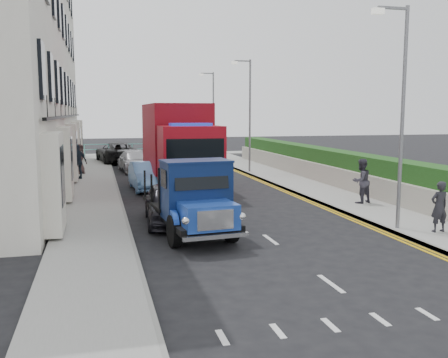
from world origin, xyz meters
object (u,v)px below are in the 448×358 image
(red_lorry, at_px, (178,144))
(pedestrian_east_near, at_px, (439,207))
(parked_car_front, at_px, (170,203))
(lamp_near, at_px, (400,106))
(lamp_mid, at_px, (248,109))
(bedford_lorry, at_px, (195,203))
(lamp_far, at_px, (212,110))

(red_lorry, height_order, pedestrian_east_near, red_lorry)
(parked_car_front, bearing_deg, lamp_near, -20.24)
(lamp_mid, distance_m, bedford_lorry, 16.73)
(lamp_far, distance_m, bedford_lorry, 26.15)
(lamp_far, height_order, bedford_lorry, lamp_far)
(lamp_near, xyz_separation_m, lamp_mid, (0.00, 16.00, 0.00))
(lamp_mid, bearing_deg, bedford_lorry, -112.58)
(lamp_near, bearing_deg, red_lorry, 115.95)
(bedford_lorry, distance_m, parked_car_front, 2.29)
(lamp_near, bearing_deg, pedestrian_east_near, -38.04)
(lamp_near, relative_size, bedford_lorry, 1.37)
(bedford_lorry, bearing_deg, parked_car_front, 96.13)
(lamp_near, relative_size, parked_car_front, 1.72)
(red_lorry, bearing_deg, bedford_lorry, -96.85)
(lamp_mid, height_order, lamp_far, same)
(lamp_mid, xyz_separation_m, red_lorry, (-5.22, -5.27, -1.75))
(lamp_mid, height_order, bedford_lorry, lamp_mid)
(bedford_lorry, xyz_separation_m, red_lorry, (1.10, 9.93, 1.16))
(parked_car_front, bearing_deg, red_lorry, 82.24)
(lamp_mid, bearing_deg, pedestrian_east_near, -86.53)
(bedford_lorry, height_order, pedestrian_east_near, bedford_lorry)
(red_lorry, bearing_deg, lamp_near, -64.55)
(lamp_far, height_order, pedestrian_east_near, lamp_far)
(lamp_far, bearing_deg, lamp_near, -90.00)
(pedestrian_east_near, bearing_deg, lamp_near, -39.56)
(bedford_lorry, distance_m, pedestrian_east_near, 7.52)
(lamp_near, distance_m, lamp_mid, 16.00)
(lamp_mid, relative_size, lamp_far, 1.00)
(lamp_near, height_order, pedestrian_east_near, lamp_near)
(lamp_near, bearing_deg, parked_car_front, 156.12)
(bedford_lorry, bearing_deg, pedestrian_east_near, -17.66)
(lamp_far, relative_size, pedestrian_east_near, 4.42)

